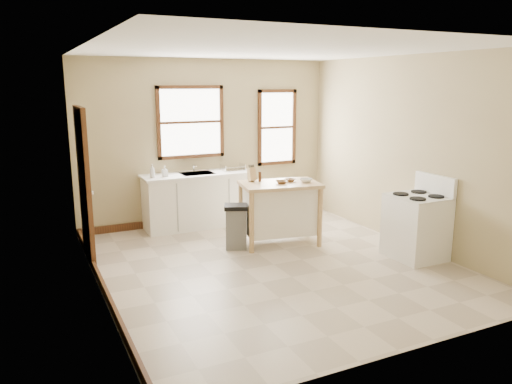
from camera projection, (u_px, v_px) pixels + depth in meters
floor at (274, 265)px, 6.73m from camera, size 5.00×5.00×0.00m
ceiling at (276, 49)px, 6.13m from camera, size 5.00×5.00×0.00m
wall_back at (207, 142)px, 8.63m from camera, size 4.50×0.04×2.80m
wall_left at (94, 176)px, 5.47m from camera, size 0.04×5.00×2.80m
wall_right at (409, 152)px, 7.38m from camera, size 0.04×5.00×2.80m
window_main at (191, 122)px, 8.41m from camera, size 1.17×0.06×1.22m
window_side at (277, 127)px, 9.14m from camera, size 0.77×0.06×1.37m
door_left at (84, 185)px, 6.71m from camera, size 0.06×0.90×2.10m
baseboard_back at (210, 217)px, 8.89m from camera, size 4.50×0.04×0.12m
baseboard_left at (104, 289)px, 5.77m from camera, size 0.04×5.00×0.12m
sink_counter at (198, 200)px, 8.44m from camera, size 1.86×0.62×0.92m
faucet at (194, 165)px, 8.47m from camera, size 0.03×0.03×0.22m
soap_bottle_a at (152, 171)px, 7.92m from camera, size 0.09×0.09×0.22m
soap_bottle_b at (165, 171)px, 8.02m from camera, size 0.09×0.09×0.17m
dish_rack at (233, 168)px, 8.59m from camera, size 0.39×0.30×0.10m
kitchen_island at (280, 213)px, 7.54m from camera, size 1.26×0.92×0.94m
knife_block at (252, 175)px, 7.52m from camera, size 0.10×0.10×0.20m
pepper_grinder at (260, 177)px, 7.52m from camera, size 0.05×0.05×0.15m
bowl_a at (281, 182)px, 7.38m from camera, size 0.22×0.22×0.04m
bowl_b at (290, 180)px, 7.54m from camera, size 0.21×0.21×0.04m
bowl_c at (306, 180)px, 7.46m from camera, size 0.25×0.25×0.06m
trash_bin at (236, 227)px, 7.33m from camera, size 0.43×0.40×0.66m
gas_stove at (417, 218)px, 6.89m from camera, size 0.71×0.72×1.16m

